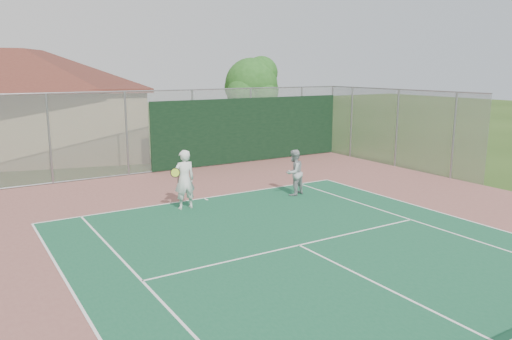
{
  "coord_description": "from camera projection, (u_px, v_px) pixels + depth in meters",
  "views": [
    {
      "loc": [
        -7.25,
        -3.21,
        4.42
      ],
      "look_at": [
        0.97,
        10.04,
        1.23
      ],
      "focal_mm": 35.0,
      "sensor_mm": 36.0,
      "label": 1
    }
  ],
  "objects": [
    {
      "name": "back_fence",
      "position": [
        196.0,
        131.0,
        22.2
      ],
      "size": [
        20.08,
        0.11,
        3.53
      ],
      "color": "gray",
      "rests_on": "ground"
    },
    {
      "name": "side_fence_right",
      "position": [
        397.0,
        128.0,
        22.53
      ],
      "size": [
        0.08,
        9.0,
        3.5
      ],
      "color": "gray",
      "rests_on": "ground"
    },
    {
      "name": "clubhouse",
      "position": [
        3.0,
        92.0,
        25.04
      ],
      "size": [
        16.73,
        13.17,
        6.37
      ],
      "rotation": [
        0.0,
        0.0,
        -0.25
      ],
      "color": "tan",
      "rests_on": "ground"
    },
    {
      "name": "tree",
      "position": [
        253.0,
        86.0,
        29.48
      ],
      "size": [
        3.68,
        3.48,
        5.13
      ],
      "color": "#342213",
      "rests_on": "ground"
    },
    {
      "name": "player_white_front",
      "position": [
        184.0,
        180.0,
        15.74
      ],
      "size": [
        0.94,
        0.62,
        1.9
      ],
      "rotation": [
        0.0,
        0.0,
        3.13
      ],
      "color": "white",
      "rests_on": "ground"
    },
    {
      "name": "player_grey_back",
      "position": [
        294.0,
        173.0,
        17.5
      ],
      "size": [
        0.94,
        0.83,
        1.62
      ],
      "rotation": [
        0.0,
        0.0,
        3.46
      ],
      "color": "#A3A6A8",
      "rests_on": "ground"
    }
  ]
}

